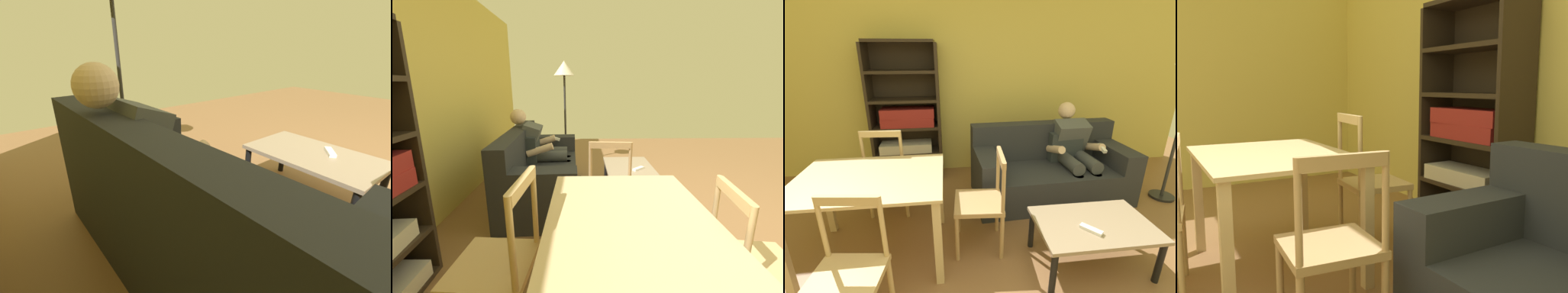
# 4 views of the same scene
# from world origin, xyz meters

# --- Properties ---
(wall_back) EXTENTS (6.88, 0.12, 2.60)m
(wall_back) POSITION_xyz_m (0.00, 3.09, 1.30)
(wall_back) COLOR #DBC660
(wall_back) RESTS_ON ground_plane
(couch) EXTENTS (1.86, 0.92, 0.87)m
(couch) POSITION_xyz_m (1.00, 2.09, 0.33)
(couch) COLOR #282B30
(couch) RESTS_ON ground_plane
(person_lounging) EXTENTS (0.60, 0.95, 1.11)m
(person_lounging) POSITION_xyz_m (1.30, 2.11, 0.57)
(person_lounging) COLOR #4C5156
(person_lounging) RESTS_ON ground_plane
(coffee_table) EXTENTS (0.93, 0.60, 0.40)m
(coffee_table) POSITION_xyz_m (0.93, 0.92, 0.35)
(coffee_table) COLOR gray
(coffee_table) RESTS_ON ground_plane
(tv_remote) EXTENTS (0.15, 0.16, 0.02)m
(tv_remote) POSITION_xyz_m (0.86, 0.83, 0.41)
(tv_remote) COLOR white
(tv_remote) RESTS_ON coffee_table
(bookshelf) EXTENTS (0.91, 0.36, 1.84)m
(bookshelf) POSITION_xyz_m (-0.75, 2.85, 0.78)
(bookshelf) COLOR #2D2319
(bookshelf) RESTS_ON ground_plane
(dining_table) EXTENTS (1.17, 0.88, 0.76)m
(dining_table) POSITION_xyz_m (-0.85, 1.27, 0.63)
(dining_table) COLOR #D1B27F
(dining_table) RESTS_ON ground_plane
(dining_chair_near_wall) EXTENTS (0.45, 0.45, 0.98)m
(dining_chair_near_wall) POSITION_xyz_m (-0.86, 1.98, 0.48)
(dining_chair_near_wall) COLOR tan
(dining_chair_near_wall) RESTS_ON ground_plane
(dining_chair_facing_couch) EXTENTS (0.45, 0.45, 0.90)m
(dining_chair_facing_couch) POSITION_xyz_m (0.06, 1.27, 0.45)
(dining_chair_facing_couch) COLOR tan
(dining_chair_facing_couch) RESTS_ON ground_plane
(dining_chair_by_doorway) EXTENTS (0.47, 0.47, 0.90)m
(dining_chair_by_doorway) POSITION_xyz_m (-0.85, 0.56, 0.44)
(dining_chair_by_doorway) COLOR tan
(dining_chair_by_doorway) RESTS_ON ground_plane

